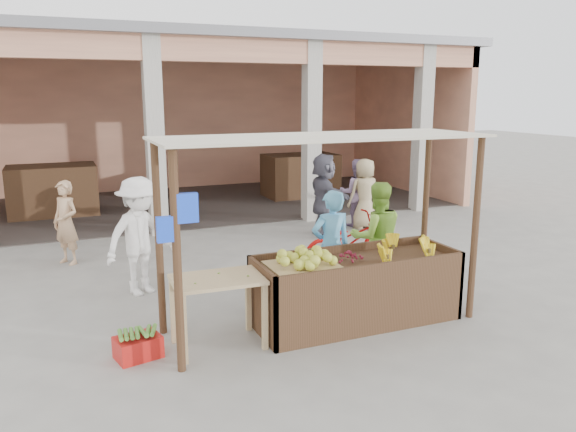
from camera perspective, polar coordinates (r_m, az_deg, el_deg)
name	(u,v)px	position (r m, az deg, el deg)	size (l,w,h in m)	color
ground	(320,327)	(7.19, 3.32, -11.20)	(60.00, 60.00, 0.00)	slate
market_building	(173,100)	(15.13, -11.63, 11.43)	(14.40, 6.40, 4.20)	#EEA27C
fruit_stall	(356,292)	(7.26, 6.94, -7.64)	(2.60, 0.95, 0.80)	#4B2F1E
stall_awning	(319,170)	(6.70, 3.19, 4.67)	(4.09, 1.35, 2.39)	#4B2F1E
banana_heap	(408,248)	(7.46, 12.10, -3.24)	(1.10, 0.60, 0.20)	yellow
melon_tray	(303,262)	(6.73, 1.57, -4.69)	(0.83, 0.72, 0.21)	tan
berry_heap	(349,256)	(7.12, 6.20, -4.06)	(0.42, 0.35, 0.13)	maroon
side_table	(218,289)	(6.48, -7.17, -7.41)	(1.05, 0.72, 0.83)	tan
papaya_pile	(217,268)	(6.40, -7.23, -5.29)	(0.78, 0.45, 0.22)	#458F2E
red_crate	(138,347)	(6.59, -14.99, -12.74)	(0.48, 0.34, 0.25)	red
plantain_bundle	(137,333)	(6.52, -15.07, -11.44)	(0.40, 0.28, 0.08)	#518931
produce_sacks	(324,206)	(13.07, 3.66, 1.07)	(1.07, 0.80, 0.65)	maroon
vendor_blue	(331,243)	(7.76, 4.40, -2.77)	(0.64, 0.47, 1.70)	#55A8DA
vendor_green	(377,234)	(8.29, 9.01, -1.85)	(0.83, 0.48, 1.72)	#87BE3A
motorcycle	(349,241)	(9.36, 6.23, -2.51)	(1.86, 0.64, 0.97)	#940906
shopper_a	(140,232)	(8.32, -14.84, -1.56)	(1.19, 0.60, 1.86)	white
shopper_c	(365,190)	(12.20, 7.80, 2.63)	(0.81, 0.53, 1.68)	tan
shopper_d	(324,193)	(11.39, 3.66, 2.33)	(1.66, 0.68, 1.80)	#4F4D5A
shopper_e	(66,221)	(10.26, -21.64, -0.47)	(0.56, 0.42, 1.50)	tan
shopper_f	(356,190)	(12.39, 6.92, 2.67)	(0.79, 0.45, 1.62)	gray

